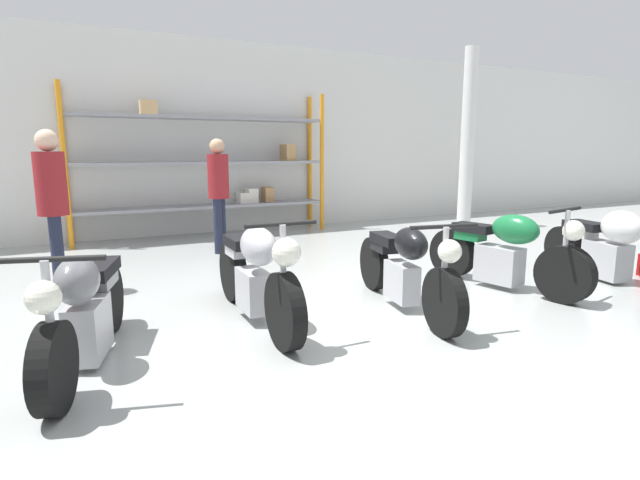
{
  "coord_description": "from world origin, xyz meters",
  "views": [
    {
      "loc": [
        -2.19,
        -3.9,
        1.57
      ],
      "look_at": [
        0.0,
        0.4,
        0.7
      ],
      "focal_mm": 28.0,
      "sensor_mm": 36.0,
      "label": 1
    }
  ],
  "objects_px": {
    "motorcycle_grey": "(85,310)",
    "motorcycle_black": "(405,267)",
    "person_browsing": "(219,186)",
    "person_near_rack": "(52,197)",
    "motorcycle_white": "(612,247)",
    "motorcycle_silver": "(256,273)",
    "shelving_rack": "(209,163)",
    "motorcycle_green": "(505,253)"
  },
  "relations": [
    {
      "from": "motorcycle_black",
      "to": "person_near_rack",
      "type": "height_order",
      "value": "person_near_rack"
    },
    {
      "from": "person_browsing",
      "to": "person_near_rack",
      "type": "distance_m",
      "value": 2.59
    },
    {
      "from": "motorcycle_grey",
      "to": "motorcycle_black",
      "type": "distance_m",
      "value": 2.87
    },
    {
      "from": "motorcycle_grey",
      "to": "motorcycle_white",
      "type": "bearing_deg",
      "value": 104.06
    },
    {
      "from": "shelving_rack",
      "to": "motorcycle_grey",
      "type": "height_order",
      "value": "shelving_rack"
    },
    {
      "from": "motorcycle_green",
      "to": "motorcycle_grey",
      "type": "bearing_deg",
      "value": -100.22
    },
    {
      "from": "motorcycle_grey",
      "to": "person_near_rack",
      "type": "distance_m",
      "value": 2.35
    },
    {
      "from": "motorcycle_white",
      "to": "motorcycle_silver",
      "type": "bearing_deg",
      "value": -86.88
    },
    {
      "from": "shelving_rack",
      "to": "motorcycle_black",
      "type": "relative_size",
      "value": 2.17
    },
    {
      "from": "motorcycle_grey",
      "to": "motorcycle_green",
      "type": "distance_m",
      "value": 4.35
    },
    {
      "from": "shelving_rack",
      "to": "motorcycle_silver",
      "type": "distance_m",
      "value": 5.1
    },
    {
      "from": "motorcycle_silver",
      "to": "motorcycle_white",
      "type": "bearing_deg",
      "value": 83.76
    },
    {
      "from": "person_browsing",
      "to": "motorcycle_white",
      "type": "bearing_deg",
      "value": 167.46
    },
    {
      "from": "motorcycle_black",
      "to": "motorcycle_white",
      "type": "bearing_deg",
      "value": 95.4
    },
    {
      "from": "motorcycle_black",
      "to": "motorcycle_green",
      "type": "xyz_separation_m",
      "value": [
        1.48,
        0.11,
        -0.01
      ]
    },
    {
      "from": "motorcycle_white",
      "to": "person_browsing",
      "type": "distance_m",
      "value": 5.38
    },
    {
      "from": "motorcycle_grey",
      "to": "motorcycle_white",
      "type": "xyz_separation_m",
      "value": [
        5.73,
        -0.26,
        0.01
      ]
    },
    {
      "from": "motorcycle_black",
      "to": "person_near_rack",
      "type": "relative_size",
      "value": 1.19
    },
    {
      "from": "motorcycle_silver",
      "to": "person_near_rack",
      "type": "relative_size",
      "value": 1.17
    },
    {
      "from": "motorcycle_grey",
      "to": "motorcycle_silver",
      "type": "xyz_separation_m",
      "value": [
        1.43,
        0.29,
        0.05
      ]
    },
    {
      "from": "person_browsing",
      "to": "motorcycle_black",
      "type": "bearing_deg",
      "value": 136.8
    },
    {
      "from": "motorcycle_black",
      "to": "motorcycle_white",
      "type": "distance_m",
      "value": 2.87
    },
    {
      "from": "motorcycle_white",
      "to": "motorcycle_grey",
      "type": "bearing_deg",
      "value": -82.12
    },
    {
      "from": "motorcycle_grey",
      "to": "motorcycle_black",
      "type": "relative_size",
      "value": 0.92
    },
    {
      "from": "motorcycle_green",
      "to": "motorcycle_black",
      "type": "bearing_deg",
      "value": -97.18
    },
    {
      "from": "motorcycle_green",
      "to": "shelving_rack",
      "type": "bearing_deg",
      "value": -169.93
    },
    {
      "from": "person_near_rack",
      "to": "motorcycle_silver",
      "type": "bearing_deg",
      "value": 126.52
    },
    {
      "from": "motorcycle_grey",
      "to": "motorcycle_black",
      "type": "bearing_deg",
      "value": 106.38
    },
    {
      "from": "motorcycle_grey",
      "to": "person_near_rack",
      "type": "xyz_separation_m",
      "value": [
        -0.2,
        2.25,
        0.65
      ]
    },
    {
      "from": "shelving_rack",
      "to": "motorcycle_grey",
      "type": "bearing_deg",
      "value": -113.89
    },
    {
      "from": "motorcycle_silver",
      "to": "motorcycle_green",
      "type": "distance_m",
      "value": 2.93
    },
    {
      "from": "motorcycle_white",
      "to": "motorcycle_black",
      "type": "bearing_deg",
      "value": -84.45
    },
    {
      "from": "motorcycle_green",
      "to": "person_near_rack",
      "type": "bearing_deg",
      "value": -126.87
    },
    {
      "from": "motorcycle_silver",
      "to": "person_browsing",
      "type": "height_order",
      "value": "person_browsing"
    },
    {
      "from": "shelving_rack",
      "to": "motorcycle_grey",
      "type": "distance_m",
      "value": 5.8
    },
    {
      "from": "motorcycle_grey",
      "to": "shelving_rack",
      "type": "bearing_deg",
      "value": 172.81
    },
    {
      "from": "motorcycle_grey",
      "to": "person_near_rack",
      "type": "height_order",
      "value": "person_near_rack"
    },
    {
      "from": "motorcycle_black",
      "to": "person_near_rack",
      "type": "xyz_separation_m",
      "value": [
        -3.06,
        2.27,
        0.63
      ]
    },
    {
      "from": "person_near_rack",
      "to": "person_browsing",
      "type": "bearing_deg",
      "value": -152.04
    },
    {
      "from": "motorcycle_grey",
      "to": "person_near_rack",
      "type": "bearing_deg",
      "value": -158.27
    },
    {
      "from": "shelving_rack",
      "to": "person_browsing",
      "type": "height_order",
      "value": "shelving_rack"
    },
    {
      "from": "motorcycle_silver",
      "to": "motorcycle_black",
      "type": "relative_size",
      "value": 0.99
    }
  ]
}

